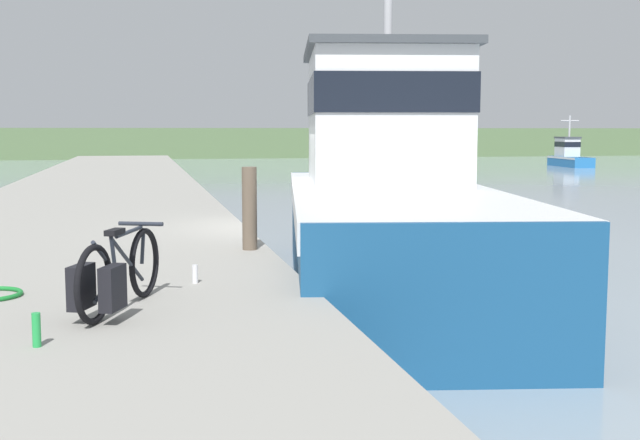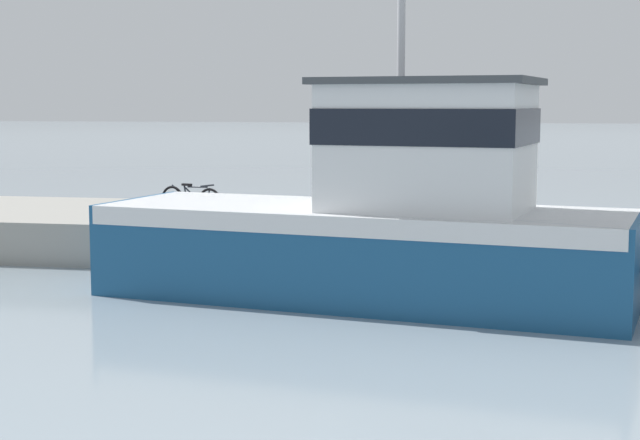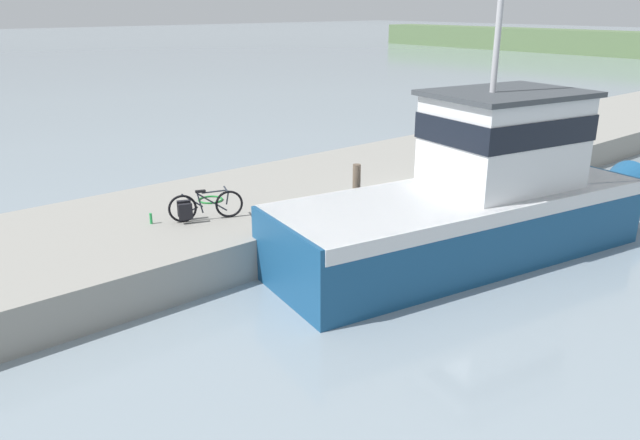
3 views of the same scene
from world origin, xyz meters
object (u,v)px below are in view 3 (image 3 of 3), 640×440
Objects in this scene: bicycle_touring at (199,207)px; mooring_post at (356,186)px; fishing_boat_main at (481,195)px; water_bottle_by_bike at (151,219)px; water_bottle_on_curb at (263,213)px.

mooring_post reaches higher than bicycle_touring.
fishing_boat_main is 7.90m from water_bottle_by_bike.
bicycle_touring is at bearing 61.95° from water_bottle_by_bike.
bicycle_touring is at bearing -115.24° from mooring_post.
bicycle_touring is 6.48× the size of water_bottle_by_bike.
water_bottle_by_bike is (-0.53, -1.00, -0.21)m from bicycle_touring.
mooring_post is 2.48m from water_bottle_on_curb.
bicycle_touring is 1.15m from water_bottle_by_bike.
water_bottle_on_curb is 0.76× the size of water_bottle_by_bike.
mooring_post is at bearing 68.70° from water_bottle_on_curb.
fishing_boat_main reaches higher than water_bottle_on_curb.
water_bottle_by_bike is (-1.32, -2.28, 0.03)m from water_bottle_on_curb.
fishing_boat_main is at bearing 53.40° from water_bottle_by_bike.
water_bottle_on_curb is (0.79, 1.28, -0.24)m from bicycle_touring.
mooring_post is (1.68, 3.56, 0.22)m from bicycle_touring.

